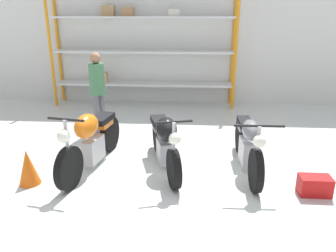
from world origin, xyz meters
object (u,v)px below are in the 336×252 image
at_px(motorcycle_black, 165,140).
at_px(motorcycle_grey, 248,144).
at_px(person_browsing, 97,86).
at_px(motorcycle_orange, 91,139).
at_px(toolbox, 315,186).
at_px(shelving_rack, 141,49).
at_px(traffic_cone, 28,167).

distance_m(motorcycle_black, motorcycle_grey, 1.36).
height_order(motorcycle_grey, person_browsing, person_browsing).
relative_size(motorcycle_orange, person_browsing, 1.24).
bearing_deg(motorcycle_orange, toolbox, 89.42).
distance_m(shelving_rack, traffic_cone, 4.93).
bearing_deg(toolbox, motorcycle_black, 161.48).
bearing_deg(motorcycle_grey, toolbox, 47.44).
height_order(motorcycle_orange, motorcycle_black, motorcycle_orange).
relative_size(shelving_rack, toolbox, 11.27).
xyz_separation_m(motorcycle_orange, motorcycle_black, (1.21, 0.10, -0.03)).
xyz_separation_m(motorcycle_orange, toolbox, (3.42, -0.64, -0.37)).
height_order(shelving_rack, motorcycle_black, shelving_rack).
height_order(motorcycle_black, traffic_cone, motorcycle_black).
height_order(motorcycle_black, motorcycle_grey, motorcycle_black).
distance_m(motorcycle_orange, motorcycle_grey, 2.57).
height_order(motorcycle_orange, traffic_cone, motorcycle_orange).
relative_size(motorcycle_orange, traffic_cone, 3.84).
distance_m(motorcycle_orange, person_browsing, 1.87).
bearing_deg(motorcycle_orange, person_browsing, -158.87).
relative_size(motorcycle_grey, person_browsing, 1.20).
relative_size(shelving_rack, traffic_cone, 9.02).
bearing_deg(motorcycle_black, motorcycle_grey, 75.08).
bearing_deg(motorcycle_black, motorcycle_orange, -100.68).
xyz_separation_m(motorcycle_grey, person_browsing, (-2.92, 1.66, 0.55)).
relative_size(shelving_rack, person_browsing, 2.92).
height_order(shelving_rack, toolbox, shelving_rack).
bearing_deg(motorcycle_orange, shelving_rack, -173.56).
xyz_separation_m(motorcycle_black, person_browsing, (-1.56, 1.67, 0.53)).
height_order(person_browsing, traffic_cone, person_browsing).
xyz_separation_m(shelving_rack, toolbox, (3.17, -4.67, -1.40)).
bearing_deg(shelving_rack, motorcycle_grey, -59.38).
bearing_deg(traffic_cone, motorcycle_orange, 38.00).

